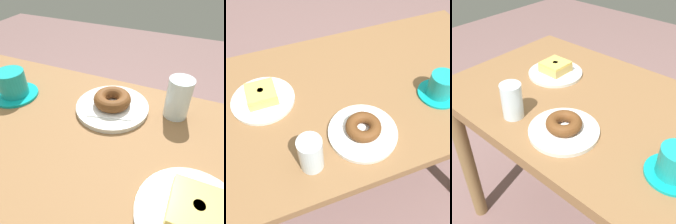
{
  "view_description": "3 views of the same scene",
  "coord_description": "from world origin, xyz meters",
  "views": [
    {
      "loc": [
        0.24,
        -0.27,
        1.13
      ],
      "look_at": [
        0.07,
        0.13,
        0.77
      ],
      "focal_mm": 34.73,
      "sensor_mm": 36.0,
      "label": 1
    },
    {
      "loc": [
        0.27,
        0.55,
        1.37
      ],
      "look_at": [
        0.1,
        0.1,
        0.78
      ],
      "focal_mm": 41.27,
      "sensor_mm": 36.0,
      "label": 2
    },
    {
      "loc": [
        -0.36,
        0.63,
        1.28
      ],
      "look_at": [
        0.09,
        0.13,
        0.77
      ],
      "focal_mm": 45.33,
      "sensor_mm": 36.0,
      "label": 3
    }
  ],
  "objects": [
    {
      "name": "plate_chocolate_ring",
      "position": [
        0.05,
        0.18,
        0.75
      ],
      "size": [
        0.2,
        0.2,
        0.01
      ],
      "primitive_type": "cylinder",
      "color": "silver",
      "rests_on": "table"
    },
    {
      "name": "coffee_cup",
      "position": [
        -0.25,
        0.12,
        0.78
      ],
      "size": [
        0.13,
        0.13,
        0.08
      ],
      "color": "#0DA09F",
      "rests_on": "table"
    },
    {
      "name": "donut_glazed_square",
      "position": [
        0.3,
        -0.06,
        0.78
      ],
      "size": [
        0.09,
        0.09,
        0.04
      ],
      "color": "tan",
      "rests_on": "napkin_glazed_square"
    },
    {
      "name": "donut_chocolate_ring",
      "position": [
        0.05,
        0.18,
        0.78
      ],
      "size": [
        0.1,
        0.1,
        0.03
      ],
      "primitive_type": "torus",
      "color": "brown",
      "rests_on": "napkin_chocolate_ring"
    },
    {
      "name": "table",
      "position": [
        0.0,
        0.0,
        0.63
      ],
      "size": [
        1.19,
        0.65,
        0.74
      ],
      "color": "brown",
      "rests_on": "ground_plane"
    },
    {
      "name": "plate_glazed_square",
      "position": [
        0.3,
        -0.06,
        0.75
      ],
      "size": [
        0.2,
        0.2,
        0.01
      ],
      "primitive_type": "cylinder",
      "color": "silver",
      "rests_on": "table"
    },
    {
      "name": "napkin_glazed_square",
      "position": [
        0.3,
        -0.06,
        0.76
      ],
      "size": [
        0.15,
        0.15,
        0.0
      ],
      "primitive_type": "cube",
      "rotation": [
        0.0,
        0.0,
        0.32
      ],
      "color": "white",
      "rests_on": "plate_glazed_square"
    },
    {
      "name": "napkin_chocolate_ring",
      "position": [
        0.05,
        0.18,
        0.76
      ],
      "size": [
        0.14,
        0.14,
        0.0
      ],
      "primitive_type": "cube",
      "rotation": [
        0.0,
        0.0,
        0.23
      ],
      "color": "white",
      "rests_on": "plate_chocolate_ring"
    },
    {
      "name": "water_glass",
      "position": [
        0.22,
        0.22,
        0.8
      ],
      "size": [
        0.06,
        0.06,
        0.11
      ],
      "primitive_type": "cylinder",
      "color": "silver",
      "rests_on": "table"
    }
  ]
}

